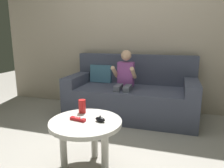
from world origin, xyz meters
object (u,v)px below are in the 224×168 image
couch (131,95)px  soda_can (82,106)px  person_seated_on_couch (124,81)px  coffee_table (86,129)px  game_remote_red_near_edge (78,119)px  nunchuk_black (100,119)px

couch → soda_can: 1.24m
person_seated_on_couch → coffee_table: person_seated_on_couch is taller
couch → person_seated_on_couch: size_ratio=1.88×
couch → game_remote_red_near_edge: 1.41m
coffee_table → game_remote_red_near_edge: bearing=-159.0°
soda_can → person_seated_on_couch: bearing=82.0°
person_seated_on_couch → soda_can: size_ratio=7.73×
game_remote_red_near_edge → soda_can: (-0.05, 0.19, 0.05)m
couch → coffee_table: couch is taller
person_seated_on_couch → nunchuk_black: bearing=-85.8°
game_remote_red_near_edge → coffee_table: bearing=21.0°
person_seated_on_couch → game_remote_red_near_edge: 1.22m
person_seated_on_couch → soda_can: (-0.14, -1.03, -0.04)m
coffee_table → soda_can: 0.24m
couch → nunchuk_black: size_ratio=18.09×
game_remote_red_near_edge → nunchuk_black: nunchuk_black is taller
game_remote_red_near_edge → soda_can: bearing=103.6°
game_remote_red_near_edge → nunchuk_black: (0.19, 0.03, 0.01)m
nunchuk_black → game_remote_red_near_edge: bearing=-170.2°
nunchuk_black → soda_can: soda_can is taller
nunchuk_black → coffee_table: bearing=-176.1°
person_seated_on_couch → game_remote_red_near_edge: bearing=-94.7°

